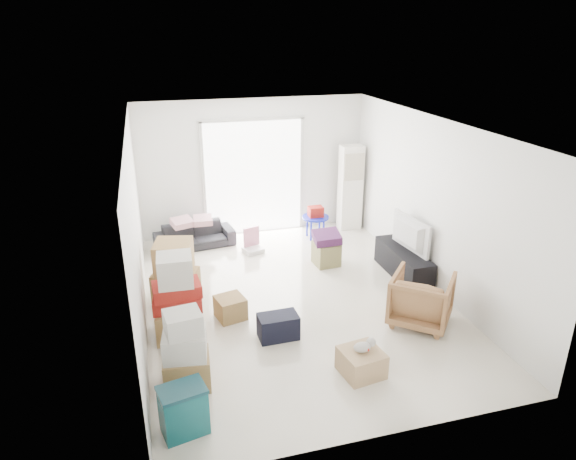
% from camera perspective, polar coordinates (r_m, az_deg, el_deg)
% --- Properties ---
extents(room_shell, '(4.98, 6.48, 3.18)m').
position_cam_1_polar(room_shell, '(7.50, 0.87, 1.35)').
color(room_shell, white).
rests_on(room_shell, ground).
extents(sliding_door, '(2.10, 0.04, 2.33)m').
position_cam_1_polar(sliding_door, '(10.28, -3.84, 6.35)').
color(sliding_door, white).
rests_on(sliding_door, room_shell).
extents(ac_tower, '(0.45, 0.30, 1.75)m').
position_cam_1_polar(ac_tower, '(10.64, 6.94, 4.70)').
color(ac_tower, white).
rests_on(ac_tower, room_shell).
extents(tv_console, '(0.42, 1.40, 0.47)m').
position_cam_1_polar(tv_console, '(8.92, 12.70, -3.55)').
color(tv_console, black).
rests_on(tv_console, room_shell).
extents(television, '(0.68, 1.05, 0.13)m').
position_cam_1_polar(television, '(8.80, 12.86, -1.79)').
color(television, black).
rests_on(television, tv_console).
extents(sofa, '(1.54, 0.63, 0.58)m').
position_cam_1_polar(sofa, '(9.96, -10.37, -0.25)').
color(sofa, '#26262B').
rests_on(sofa, room_shell).
extents(pillow_left, '(0.46, 0.41, 0.12)m').
position_cam_1_polar(pillow_left, '(9.80, -11.76, 1.47)').
color(pillow_left, '#CB94A1').
rests_on(pillow_left, sofa).
extents(pillow_right, '(0.32, 0.26, 0.11)m').
position_cam_1_polar(pillow_right, '(9.85, -9.49, 1.70)').
color(pillow_right, '#CB94A1').
rests_on(pillow_right, sofa).
extents(armchair, '(1.10, 1.09, 0.82)m').
position_cam_1_polar(armchair, '(7.52, 14.62, -7.18)').
color(armchair, '#A37248').
rests_on(armchair, room_shell).
extents(storage_bins, '(0.54, 0.43, 0.55)m').
position_cam_1_polar(storage_bins, '(5.70, -11.54, -19.02)').
color(storage_bins, '#0E5056').
rests_on(storage_bins, room_shell).
extents(box_stack_a, '(0.57, 0.49, 0.98)m').
position_cam_1_polar(box_stack_a, '(6.21, -11.31, -13.30)').
color(box_stack_a, olive).
rests_on(box_stack_a, room_shell).
extents(box_stack_b, '(0.67, 0.66, 1.20)m').
position_cam_1_polar(box_stack_b, '(7.10, -12.14, -7.79)').
color(box_stack_b, olive).
rests_on(box_stack_b, room_shell).
extents(box_stack_c, '(0.79, 0.74, 0.94)m').
position_cam_1_polar(box_stack_c, '(8.07, -12.45, -4.52)').
color(box_stack_c, olive).
rests_on(box_stack_c, room_shell).
extents(loose_box, '(0.47, 0.47, 0.33)m').
position_cam_1_polar(loose_box, '(7.56, -6.42, -8.56)').
color(loose_box, olive).
rests_on(loose_box, room_shell).
extents(duffel_bag, '(0.54, 0.33, 0.34)m').
position_cam_1_polar(duffel_bag, '(7.07, -1.10, -10.67)').
color(duffel_bag, black).
rests_on(duffel_bag, room_shell).
extents(ottoman, '(0.45, 0.45, 0.41)m').
position_cam_1_polar(ottoman, '(9.13, 4.27, -2.62)').
color(ottoman, '#938C56').
rests_on(ottoman, room_shell).
extents(blanket, '(0.50, 0.50, 0.14)m').
position_cam_1_polar(blanket, '(9.02, 4.32, -1.02)').
color(blanket, '#4C1E4B').
rests_on(blanket, ottoman).
extents(kids_table, '(0.53, 0.53, 0.66)m').
position_cam_1_polar(kids_table, '(10.16, 3.07, 1.60)').
color(kids_table, '#131EB9').
rests_on(kids_table, room_shell).
extents(toy_walker, '(0.41, 0.39, 0.46)m').
position_cam_1_polar(toy_walker, '(9.67, -3.97, -1.69)').
color(toy_walker, silver).
rests_on(toy_walker, room_shell).
extents(wood_crate, '(0.54, 0.54, 0.32)m').
position_cam_1_polar(wood_crate, '(6.49, 8.15, -14.35)').
color(wood_crate, tan).
rests_on(wood_crate, room_shell).
extents(plush_bunny, '(0.29, 0.16, 0.15)m').
position_cam_1_polar(plush_bunny, '(6.38, 8.51, -12.61)').
color(plush_bunny, '#B2ADA8').
rests_on(plush_bunny, wood_crate).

